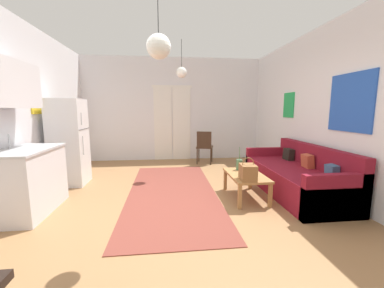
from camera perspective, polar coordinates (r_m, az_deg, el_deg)
The scene contains 13 objects.
ground_plane at distance 3.54m, azimuth -2.27°, elevation -16.44°, with size 5.52×7.64×0.10m, color #996D44.
wall_back at distance 6.77m, azimuth -4.59°, elevation 8.24°, with size 5.12×0.13×2.86m.
wall_right at distance 4.22m, azimuth 34.33°, elevation 6.89°, with size 0.12×7.24×2.86m.
area_rug at distance 4.20m, azimuth -4.82°, elevation -11.55°, with size 1.48×3.50×0.01m, color brown.
couch at distance 4.49m, azimuth 24.17°, elevation -7.33°, with size 0.92×2.19×0.82m.
coffee_table at distance 3.94m, azimuth 12.94°, elevation -7.86°, with size 0.54×0.91×0.40m.
bamboo_vase at distance 4.15m, azimuth 11.39°, elevation -4.93°, with size 0.11×0.11×0.40m.
handbag at distance 3.59m, azimuth 13.41°, elevation -6.66°, with size 0.24×0.29×0.34m.
refrigerator at distance 5.04m, azimuth -27.72°, elevation 0.36°, with size 0.61×0.59×1.63m.
kitchen_counter at distance 3.94m, azimuth -35.59°, elevation -2.66°, with size 0.60×1.10×2.07m.
accent_chair at distance 6.20m, azimuth 3.05°, elevation -0.35°, with size 0.51×0.50×0.87m.
pendant_lamp_near at distance 2.52m, azimuth -8.10°, elevation 22.40°, with size 0.24×0.24×0.93m.
pendant_lamp_far at distance 5.13m, azimuth -2.54°, elevation 16.96°, with size 0.22×0.22×0.77m.
Camera 1 is at (-0.23, -3.20, 1.44)m, focal length 21.97 mm.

